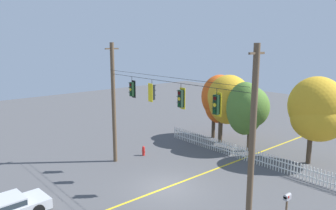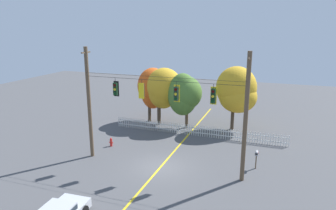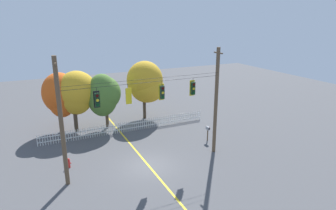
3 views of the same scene
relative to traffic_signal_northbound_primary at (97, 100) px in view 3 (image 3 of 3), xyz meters
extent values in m
plane|color=#4C4C4F|center=(3.63, -0.01, -5.83)|extent=(80.00, 80.00, 0.00)
cube|color=gold|center=(3.63, -0.01, -5.82)|extent=(0.16, 36.00, 0.01)
cylinder|color=brown|center=(-2.44, -0.01, -1.36)|extent=(0.30, 0.30, 8.94)
cylinder|color=brown|center=(9.71, -0.01, -1.36)|extent=(0.30, 0.30, 8.94)
cube|color=brown|center=(-2.44, -0.01, 2.66)|extent=(0.10, 1.10, 0.10)
cube|color=brown|center=(9.71, -0.01, 2.66)|extent=(0.10, 1.10, 0.10)
cylinder|color=black|center=(3.63, -0.01, 0.86)|extent=(11.94, 0.02, 0.02)
cylinder|color=black|center=(3.63, -0.26, 1.16)|extent=(11.94, 0.02, 0.02)
cylinder|color=black|center=(0.00, -0.01, 0.67)|extent=(0.03, 0.03, 0.39)
cube|color=black|center=(0.00, 0.12, 0.00)|extent=(0.43, 0.02, 1.18)
cube|color=black|center=(0.00, -0.01, 0.00)|extent=(0.30, 0.24, 0.95)
cylinder|color=#410706|center=(0.00, -0.14, 0.31)|extent=(0.20, 0.03, 0.20)
cube|color=black|center=(0.00, -0.19, 0.43)|extent=(0.22, 0.12, 0.06)
cylinder|color=yellow|center=(0.00, -0.14, 0.00)|extent=(0.20, 0.03, 0.20)
cube|color=black|center=(0.00, -0.19, 0.11)|extent=(0.22, 0.12, 0.06)
cylinder|color=#073513|center=(0.00, -0.14, -0.32)|extent=(0.20, 0.03, 0.20)
cube|color=black|center=(0.00, -0.19, -0.21)|extent=(0.22, 0.12, 0.06)
cylinder|color=black|center=(2.19, -0.01, 0.68)|extent=(0.03, 0.03, 0.36)
cube|color=yellow|center=(2.19, -0.14, 0.04)|extent=(0.43, 0.02, 1.16)
cube|color=black|center=(2.19, -0.01, 0.04)|extent=(0.30, 0.24, 0.94)
cylinder|color=#410706|center=(2.19, 0.13, 0.35)|extent=(0.20, 0.03, 0.20)
cube|color=black|center=(2.19, 0.17, 0.46)|extent=(0.22, 0.12, 0.06)
cylinder|color=yellow|center=(2.19, 0.13, 0.04)|extent=(0.20, 0.03, 0.20)
cube|color=black|center=(2.19, 0.17, 0.15)|extent=(0.22, 0.12, 0.06)
cylinder|color=#073513|center=(2.19, 0.13, -0.28)|extent=(0.20, 0.03, 0.20)
cube|color=black|center=(2.19, 0.17, -0.16)|extent=(0.22, 0.12, 0.06)
cylinder|color=black|center=(4.84, -0.01, 0.67)|extent=(0.03, 0.03, 0.38)
cube|color=yellow|center=(4.84, 0.12, -0.01)|extent=(0.43, 0.02, 1.23)
cube|color=#1E3323|center=(4.84, -0.01, -0.01)|extent=(0.30, 0.24, 0.99)
cylinder|color=#410706|center=(4.84, -0.14, 0.32)|extent=(0.20, 0.03, 0.20)
cube|color=#1E3323|center=(4.84, -0.19, 0.44)|extent=(0.22, 0.12, 0.06)
cylinder|color=yellow|center=(4.84, -0.14, -0.01)|extent=(0.20, 0.03, 0.20)
cube|color=#1E3323|center=(4.84, -0.19, 0.10)|extent=(0.22, 0.12, 0.06)
cylinder|color=#073513|center=(4.84, -0.14, -0.34)|extent=(0.20, 0.03, 0.20)
cube|color=#1E3323|center=(4.84, -0.19, -0.23)|extent=(0.22, 0.12, 0.06)
cylinder|color=black|center=(7.48, -0.01, 0.70)|extent=(0.03, 0.03, 0.33)
cube|color=yellow|center=(7.48, 0.12, 0.03)|extent=(0.43, 0.02, 1.24)
cube|color=black|center=(7.48, -0.01, 0.03)|extent=(0.30, 0.24, 1.00)
cylinder|color=#410706|center=(7.48, -0.14, 0.36)|extent=(0.20, 0.03, 0.20)
cube|color=black|center=(7.48, -0.19, 0.48)|extent=(0.22, 0.12, 0.06)
cylinder|color=yellow|center=(7.48, -0.14, 0.03)|extent=(0.20, 0.03, 0.20)
cube|color=black|center=(7.48, -0.19, 0.15)|extent=(0.22, 0.12, 0.06)
cylinder|color=#073513|center=(7.48, -0.14, -0.30)|extent=(0.20, 0.03, 0.20)
cube|color=black|center=(7.48, -0.19, -0.19)|extent=(0.22, 0.12, 0.06)
cube|color=silver|center=(-4.08, 7.56, -5.29)|extent=(0.06, 0.04, 1.08)
cube|color=silver|center=(-3.86, 7.56, -5.29)|extent=(0.06, 0.04, 1.08)
cube|color=silver|center=(-3.64, 7.56, -5.29)|extent=(0.06, 0.04, 1.08)
cube|color=silver|center=(-3.41, 7.56, -5.29)|extent=(0.06, 0.04, 1.08)
cube|color=silver|center=(-3.19, 7.56, -5.29)|extent=(0.06, 0.04, 1.08)
cube|color=silver|center=(-2.96, 7.56, -5.29)|extent=(0.06, 0.04, 1.08)
cube|color=silver|center=(-2.74, 7.56, -5.29)|extent=(0.06, 0.04, 1.08)
cube|color=silver|center=(-2.52, 7.56, -5.29)|extent=(0.06, 0.04, 1.08)
cube|color=silver|center=(-2.29, 7.56, -5.29)|extent=(0.06, 0.04, 1.08)
cube|color=silver|center=(-2.07, 7.56, -5.29)|extent=(0.06, 0.04, 1.08)
cube|color=silver|center=(-1.85, 7.56, -5.29)|extent=(0.06, 0.04, 1.08)
cube|color=silver|center=(-1.62, 7.56, -5.29)|extent=(0.06, 0.04, 1.08)
cube|color=silver|center=(-1.40, 7.56, -5.29)|extent=(0.06, 0.04, 1.08)
cube|color=silver|center=(-1.18, 7.56, -5.29)|extent=(0.06, 0.04, 1.08)
cube|color=silver|center=(-0.95, 7.56, -5.29)|extent=(0.06, 0.04, 1.08)
cube|color=silver|center=(-0.73, 7.56, -5.29)|extent=(0.06, 0.04, 1.08)
cube|color=silver|center=(-0.51, 7.56, -5.29)|extent=(0.06, 0.04, 1.08)
cube|color=silver|center=(-0.28, 7.56, -5.29)|extent=(0.06, 0.04, 1.08)
cube|color=silver|center=(-0.06, 7.56, -5.29)|extent=(0.06, 0.04, 1.08)
cube|color=silver|center=(0.16, 7.56, -5.29)|extent=(0.06, 0.04, 1.08)
cube|color=silver|center=(0.39, 7.56, -5.29)|extent=(0.06, 0.04, 1.08)
cube|color=silver|center=(0.61, 7.56, -5.29)|extent=(0.06, 0.04, 1.08)
cube|color=silver|center=(0.83, 7.56, -5.29)|extent=(0.06, 0.04, 1.08)
cube|color=silver|center=(1.06, 7.56, -5.29)|extent=(0.06, 0.04, 1.08)
cube|color=silver|center=(1.28, 7.56, -5.29)|extent=(0.06, 0.04, 1.08)
cube|color=silver|center=(1.50, 7.56, -5.29)|extent=(0.06, 0.04, 1.08)
cube|color=silver|center=(1.73, 7.56, -5.29)|extent=(0.06, 0.04, 1.08)
cube|color=silver|center=(1.95, 7.56, -5.29)|extent=(0.06, 0.04, 1.08)
cube|color=silver|center=(2.17, 7.56, -5.29)|extent=(0.06, 0.04, 1.08)
cube|color=silver|center=(2.40, 7.56, -5.29)|extent=(0.06, 0.04, 1.08)
cube|color=silver|center=(2.62, 7.56, -5.29)|extent=(0.06, 0.04, 1.08)
cube|color=silver|center=(2.84, 7.56, -5.29)|extent=(0.06, 0.04, 1.08)
cube|color=silver|center=(3.07, 7.56, -5.29)|extent=(0.06, 0.04, 1.08)
cube|color=silver|center=(3.29, 7.56, -5.29)|extent=(0.06, 0.04, 1.08)
cube|color=silver|center=(3.51, 7.56, -5.29)|extent=(0.06, 0.04, 1.08)
cube|color=silver|center=(3.74, 7.56, -5.29)|extent=(0.06, 0.04, 1.08)
cube|color=silver|center=(3.96, 7.56, -5.29)|extent=(0.06, 0.04, 1.08)
cube|color=silver|center=(4.18, 7.56, -5.29)|extent=(0.06, 0.04, 1.08)
cube|color=silver|center=(4.41, 7.56, -5.29)|extent=(0.06, 0.04, 1.08)
cube|color=silver|center=(4.63, 7.56, -5.29)|extent=(0.06, 0.04, 1.08)
cube|color=silver|center=(4.85, 7.56, -5.29)|extent=(0.06, 0.04, 1.08)
cube|color=silver|center=(5.08, 7.56, -5.29)|extent=(0.06, 0.04, 1.08)
cube|color=silver|center=(5.30, 7.56, -5.29)|extent=(0.06, 0.04, 1.08)
cube|color=silver|center=(5.52, 7.56, -5.29)|extent=(0.06, 0.04, 1.08)
cube|color=silver|center=(5.75, 7.56, -5.29)|extent=(0.06, 0.04, 1.08)
cube|color=silver|center=(5.97, 7.56, -5.29)|extent=(0.06, 0.04, 1.08)
cube|color=silver|center=(6.19, 7.56, -5.29)|extent=(0.06, 0.04, 1.08)
cube|color=silver|center=(6.42, 7.56, -5.29)|extent=(0.06, 0.04, 1.08)
cube|color=silver|center=(6.64, 7.56, -5.29)|extent=(0.06, 0.04, 1.08)
cube|color=silver|center=(6.86, 7.56, -5.29)|extent=(0.06, 0.04, 1.08)
cube|color=silver|center=(7.09, 7.56, -5.29)|extent=(0.06, 0.04, 1.08)
cube|color=silver|center=(7.31, 7.56, -5.29)|extent=(0.06, 0.04, 1.08)
cube|color=silver|center=(7.53, 7.56, -5.29)|extent=(0.06, 0.04, 1.08)
cube|color=silver|center=(7.76, 7.56, -5.29)|extent=(0.06, 0.04, 1.08)
cube|color=silver|center=(7.98, 7.56, -5.29)|extent=(0.06, 0.04, 1.08)
cube|color=silver|center=(8.20, 7.56, -5.29)|extent=(0.06, 0.04, 1.08)
cube|color=silver|center=(8.43, 7.56, -5.29)|extent=(0.06, 0.04, 1.08)
cube|color=silver|center=(8.65, 7.56, -5.29)|extent=(0.06, 0.04, 1.08)
cube|color=silver|center=(8.87, 7.56, -5.29)|extent=(0.06, 0.04, 1.08)
cube|color=silver|center=(9.10, 7.56, -5.29)|extent=(0.06, 0.04, 1.08)
cube|color=silver|center=(9.32, 7.56, -5.29)|extent=(0.06, 0.04, 1.08)
cube|color=silver|center=(9.54, 7.56, -5.29)|extent=(0.06, 0.04, 1.08)
cube|color=silver|center=(9.77, 7.56, -5.29)|extent=(0.06, 0.04, 1.08)
cube|color=silver|center=(9.99, 7.56, -5.29)|extent=(0.06, 0.04, 1.08)
cube|color=silver|center=(10.22, 7.56, -5.29)|extent=(0.06, 0.04, 1.08)
cube|color=silver|center=(10.44, 7.56, -5.29)|extent=(0.06, 0.04, 1.08)
cube|color=silver|center=(10.66, 7.56, -5.29)|extent=(0.06, 0.04, 1.08)
cube|color=silver|center=(10.89, 7.56, -5.29)|extent=(0.06, 0.04, 1.08)
cube|color=silver|center=(11.11, 7.56, -5.29)|extent=(0.06, 0.04, 1.08)
cube|color=silver|center=(11.33, 7.56, -5.29)|extent=(0.06, 0.04, 1.08)
cube|color=silver|center=(11.56, 7.56, -5.29)|extent=(0.06, 0.04, 1.08)
cube|color=silver|center=(11.78, 7.56, -5.29)|extent=(0.06, 0.04, 1.08)
cube|color=silver|center=(12.00, 7.56, -5.29)|extent=(0.06, 0.04, 1.08)
cube|color=silver|center=(12.23, 7.56, -5.29)|extent=(0.06, 0.04, 1.08)
cube|color=silver|center=(12.45, 7.56, -5.29)|extent=(0.06, 0.04, 1.08)
cube|color=silver|center=(12.67, 7.56, -5.29)|extent=(0.06, 0.04, 1.08)
cube|color=silver|center=(12.90, 7.56, -5.29)|extent=(0.06, 0.04, 1.08)
cube|color=silver|center=(4.41, 7.59, -5.51)|extent=(16.98, 0.03, 0.08)
cube|color=silver|center=(4.41, 7.59, -5.05)|extent=(16.98, 0.03, 0.08)
cylinder|color=#473828|center=(-1.73, 10.39, -4.70)|extent=(0.34, 0.34, 2.25)
ellipsoid|color=#DB5619|center=(-1.38, 10.61, -2.61)|extent=(2.64, 2.49, 3.48)
ellipsoid|color=#DB5619|center=(-1.47, 10.86, -1.88)|extent=(3.44, 3.38, 4.09)
cylinder|color=#473828|center=(-0.34, 9.75, -4.53)|extent=(0.39, 0.39, 2.59)
ellipsoid|color=gold|center=(-0.04, 10.23, -2.16)|extent=(3.33, 3.22, 3.92)
ellipsoid|color=gold|center=(0.10, 10.23, -1.66)|extent=(3.85, 3.62, 3.93)
cylinder|color=brown|center=(2.82, 9.65, -4.68)|extent=(0.32, 0.32, 2.29)
ellipsoid|color=#4C752D|center=(2.43, 9.42, -2.23)|extent=(3.13, 2.76, 4.40)
ellipsoid|color=#4C752D|center=(2.71, 9.62, -2.08)|extent=(3.30, 3.21, 3.48)
cylinder|color=#473828|center=(7.42, 10.72, -4.49)|extent=(0.35, 0.35, 2.69)
ellipsoid|color=gold|center=(7.84, 10.73, -2.32)|extent=(3.81, 3.67, 3.27)
ellipsoid|color=gold|center=(7.61, 10.90, -1.43)|extent=(4.07, 3.83, 4.31)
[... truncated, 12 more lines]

